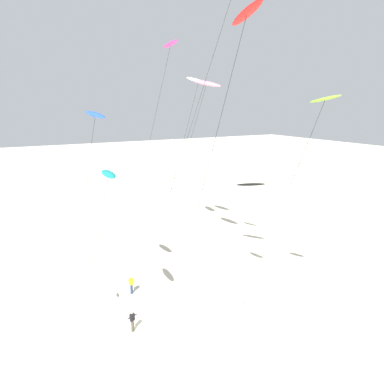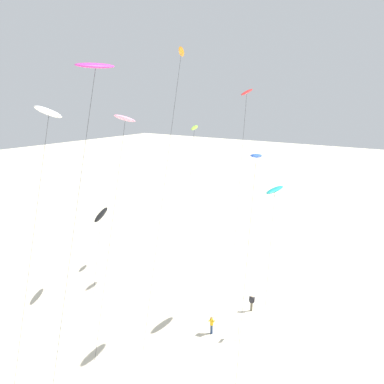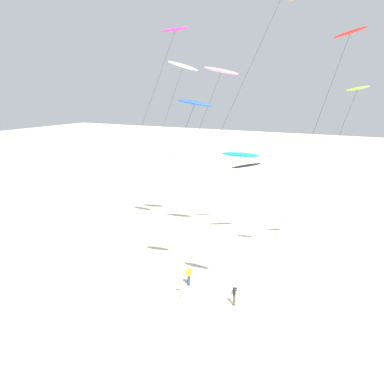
# 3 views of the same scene
# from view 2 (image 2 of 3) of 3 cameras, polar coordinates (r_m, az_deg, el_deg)

# --- Properties ---
(ground_plane) EXTENTS (260.00, 260.00, 0.00)m
(ground_plane) POSITION_cam_2_polar(r_m,az_deg,el_deg) (32.40, 10.51, -20.95)
(ground_plane) COLOR beige
(kite_orange) EXTENTS (10.81, 3.87, 23.76)m
(kite_orange) POSITION_cam_2_polar(r_m,az_deg,el_deg) (31.28, -2.10, 21.54)
(kite_orange) COLOR orange
(kite_orange) RESTS_ON ground
(kite_black) EXTENTS (4.13, 2.08, 8.72)m
(kite_black) POSITION_cam_2_polar(r_m,az_deg,el_deg) (33.76, -15.49, -3.86)
(kite_black) COLOR black
(kite_black) RESTS_ON ground
(kite_red) EXTENTS (6.95, 2.18, 20.44)m
(kite_red) POSITION_cam_2_polar(r_m,az_deg,el_deg) (34.92, 9.44, 16.04)
(kite_red) COLOR red
(kite_red) RESTS_ON ground
(kite_pink) EXTENTS (8.33, 3.05, 18.28)m
(kite_pink) POSITION_cam_2_polar(r_m,az_deg,el_deg) (27.94, -11.54, 12.19)
(kite_pink) COLOR pink
(kite_pink) RESTS_ON ground
(kite_magenta) EXTENTS (9.47, 3.11, 21.73)m
(kite_magenta) POSITION_cam_2_polar(r_m,az_deg,el_deg) (24.15, -16.46, 19.92)
(kite_magenta) COLOR #D8339E
(kite_magenta) RESTS_ON ground
(kite_teal) EXTENTS (5.96, 1.91, 12.09)m
(kite_teal) POSITION_cam_2_polar(r_m,az_deg,el_deg) (28.69, 14.18, 0.24)
(kite_teal) COLOR teal
(kite_teal) RESTS_ON ground
(kite_blue) EXTENTS (7.29, 2.54, 15.59)m
(kite_blue) POSITION_cam_2_polar(r_m,az_deg,el_deg) (24.69, 11.07, 5.90)
(kite_blue) COLOR blue
(kite_blue) RESTS_ON ground
(kite_white) EXTENTS (7.93, 3.14, 18.97)m
(kite_white) POSITION_cam_2_polar(r_m,az_deg,el_deg) (26.31, -23.63, 12.36)
(kite_white) COLOR white
(kite_white) RESTS_ON ground
(kite_lime) EXTENTS (5.97, 2.11, 16.53)m
(kite_lime) POSITION_cam_2_polar(r_m,az_deg,el_deg) (37.87, 0.38, 10.46)
(kite_lime) COLOR #8CD833
(kite_lime) RESTS_ON ground
(kite_flyer_nearest) EXTENTS (0.72, 0.73, 1.67)m
(kite_flyer_nearest) POSITION_cam_2_polar(r_m,az_deg,el_deg) (30.00, 3.41, -21.94)
(kite_flyer_nearest) COLOR navy
(kite_flyer_nearest) RESTS_ON ground
(kite_flyer_middle) EXTENTS (0.64, 0.66, 1.67)m
(kite_flyer_middle) POSITION_cam_2_polar(r_m,az_deg,el_deg) (32.98, 10.32, -18.33)
(kite_flyer_middle) COLOR #4C4738
(kite_flyer_middle) RESTS_ON ground
(marker_flag) EXTENTS (0.56, 0.05, 2.10)m
(marker_flag) POSITION_cam_2_polar(r_m,az_deg,el_deg) (29.31, 8.24, -21.66)
(marker_flag) COLOR gray
(marker_flag) RESTS_ON ground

